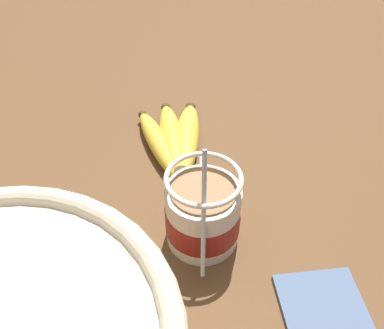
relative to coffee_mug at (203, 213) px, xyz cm
name	(u,v)px	position (x,y,z in cm)	size (l,w,h in cm)	color
table	(219,190)	(9.72, -2.42, -6.30)	(129.95, 129.95, 4.00)	brown
coffee_mug	(203,213)	(0.00, 0.00, 0.00)	(14.83, 8.85, 15.46)	beige
banana_bunch	(175,141)	(16.33, 4.05, -2.61)	(19.35, 10.89, 4.05)	#4C381E
napkin	(330,325)	(-11.55, -13.02, -4.00)	(13.71, 10.43, 0.60)	slate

